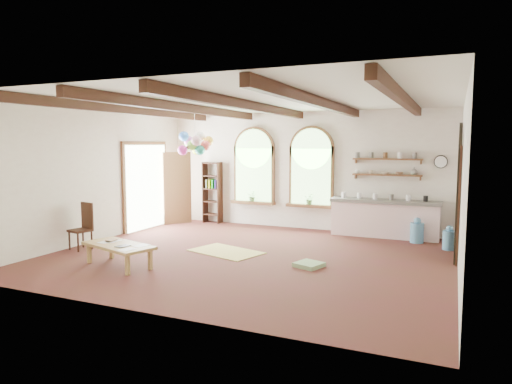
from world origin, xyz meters
The scene contains 27 objects.
floor centered at (0.00, 0.00, 0.00)m, with size 8.00×8.00×0.00m, color #542422.
ceiling_beams centered at (0.00, 0.00, 3.10)m, with size 6.20×6.80×0.18m, color #341C10, non-canonical shape.
window_left centered at (-1.40, 3.43, 1.63)m, with size 1.30×0.28×2.20m.
window_right centered at (0.30, 3.43, 1.63)m, with size 1.30×0.28×2.20m.
left_doorway centered at (-3.95, 1.80, 1.15)m, with size 0.10×1.90×2.50m, color brown.
right_doorway centered at (3.95, 1.50, 1.10)m, with size 0.10×1.30×2.40m, color black.
kitchen_counter centered at (2.30, 3.20, 0.48)m, with size 2.68×0.62×0.94m.
wall_shelf_lower centered at (2.30, 3.38, 1.55)m, with size 1.70×0.24×0.04m, color brown.
wall_shelf_upper centered at (2.30, 3.38, 1.95)m, with size 1.70×0.24×0.04m, color brown.
wall_clock centered at (3.55, 3.45, 1.90)m, with size 0.32×0.32×0.04m, color black.
bookshelf centered at (-2.70, 3.32, 0.90)m, with size 0.53×0.32×1.80m.
coffee_table centered at (-1.95, -1.71, 0.38)m, with size 1.64×1.10×0.43m.
side_chair centered at (-3.64, -0.93, 0.30)m, with size 0.49×0.49×1.04m.
floor_mat centered at (-0.60, 0.13, 0.01)m, with size 1.52×0.94×0.02m, color tan.
floor_cushion centered at (1.40, -0.30, 0.04)m, with size 0.47×0.47×0.08m, color #81A16F.
water_jug_a centered at (3.11, 2.79, 0.26)m, with size 0.31×0.31×0.60m.
water_jug_b centered at (3.82, 2.30, 0.23)m, with size 0.28×0.28×0.54m.
balloon_cluster centered at (-2.47, 1.98, 2.33)m, with size 0.84×0.86×1.16m.
table_book centered at (-2.36, -1.52, 0.44)m, with size 0.16×0.23×0.02m, color olive.
tablet centered at (-1.74, -1.83, 0.44)m, with size 0.18×0.26×0.01m, color black.
potted_plant_left centered at (-1.40, 3.32, 0.85)m, with size 0.27×0.23×0.30m, color #598C4C.
potted_plant_right centered at (0.30, 3.32, 0.85)m, with size 0.27×0.23×0.30m, color #598C4C.
shelf_cup_a centered at (1.55, 3.38, 1.62)m, with size 0.12×0.10×0.10m, color white.
shelf_cup_b centered at (1.90, 3.38, 1.62)m, with size 0.10×0.10×0.09m, color beige.
shelf_bowl_a centered at (2.25, 3.38, 1.60)m, with size 0.22×0.22×0.05m, color beige.
shelf_bowl_b centered at (2.60, 3.38, 1.60)m, with size 0.20×0.20×0.06m, color #8C664C.
shelf_vase centered at (2.95, 3.38, 1.67)m, with size 0.18×0.18×0.19m, color slate.
Camera 1 is at (3.87, -8.48, 2.32)m, focal length 32.00 mm.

